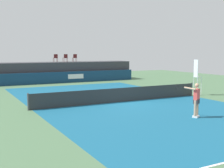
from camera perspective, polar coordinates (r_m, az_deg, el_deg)
The scene contains 12 objects.
ground_plane at distance 22.44m, azimuth -1.89°, elevation -2.33°, with size 48.00×48.00×0.00m, color #4C704C.
court_inner at distance 19.82m, azimuth 1.92°, elevation -3.47°, with size 12.00×22.00×0.00m, color #16597A.
sponsor_wall at distance 32.08m, azimuth -10.12°, elevation 1.25°, with size 18.00×0.22×1.20m.
spectator_platform at distance 33.76m, azimuth -11.09°, elevation 2.32°, with size 18.00×2.80×2.20m, color #38383D.
spectator_chair_far_left at distance 33.91m, azimuth -10.91°, elevation 5.04°, with size 0.46×0.46×0.89m.
spectator_chair_left at distance 33.84m, azimuth -9.05°, elevation 5.07°, with size 0.44×0.44×0.89m.
spectator_chair_center at distance 34.43m, azimuth -7.24°, elevation 5.12°, with size 0.46×0.46×0.89m.
umpire_chair at distance 23.64m, azimuth 16.11°, elevation 1.73°, with size 0.45×0.45×2.76m.
tennis_net at distance 19.75m, azimuth 1.92°, elevation -2.12°, with size 12.40×0.02×0.95m, color #2D2D2D.
net_post_near at distance 17.55m, azimuth -15.97°, elevation -3.34°, with size 0.10×0.10×1.00m, color #4C4C51.
net_post_far at distance 23.42m, azimuth 15.21°, elevation -0.95°, with size 0.10×0.10×1.00m, color #4C4C51.
tennis_player at distance 15.61m, azimuth 15.97°, elevation -2.81°, with size 1.03×1.06×1.77m.
Camera 1 is at (-9.71, -16.95, 3.36)m, focal length 47.10 mm.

